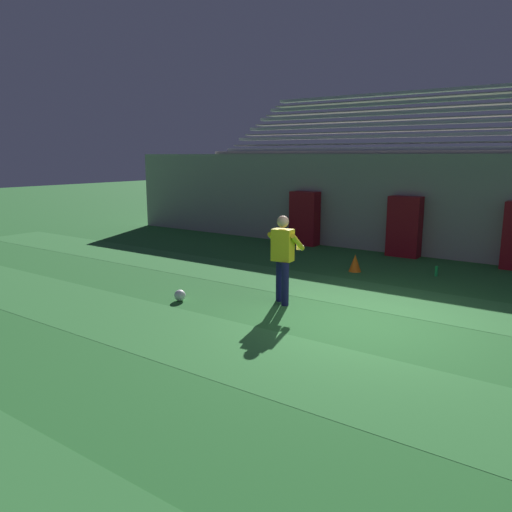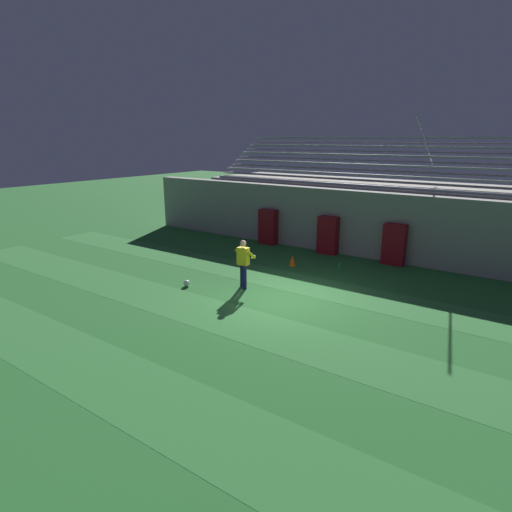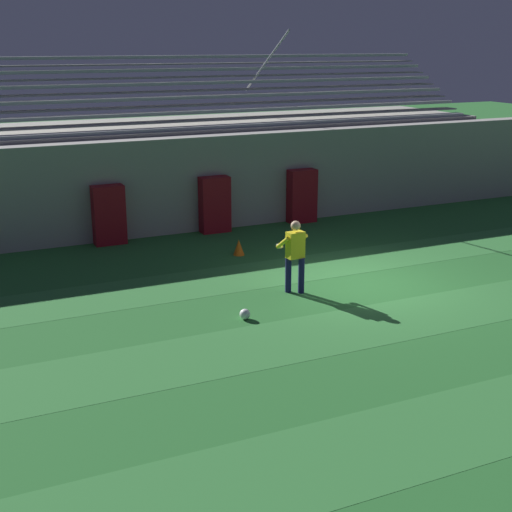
% 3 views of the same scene
% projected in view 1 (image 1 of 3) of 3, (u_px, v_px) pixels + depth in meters
% --- Properties ---
extents(ground_plane, '(80.00, 80.00, 0.00)m').
position_uv_depth(ground_plane, '(366.00, 324.00, 8.30)').
color(ground_plane, '#286B2D').
extents(turf_stripe_mid, '(28.00, 1.93, 0.01)m').
position_uv_depth(turf_stripe_mid, '(301.00, 368.00, 6.58)').
color(turf_stripe_mid, '#337A38').
rests_on(turf_stripe_mid, ground).
extents(turf_stripe_far, '(28.00, 1.93, 0.01)m').
position_uv_depth(turf_stripe_far, '(401.00, 300.00, 9.66)').
color(turf_stripe_far, '#337A38').
rests_on(turf_stripe_far, ground).
extents(back_wall, '(24.00, 0.60, 2.80)m').
position_uv_depth(back_wall, '(467.00, 207.00, 13.22)').
color(back_wall, '#999691').
rests_on(back_wall, ground).
extents(padding_pillar_gate_left, '(0.88, 0.44, 1.66)m').
position_uv_depth(padding_pillar_gate_left, '(404.00, 227.00, 13.72)').
color(padding_pillar_gate_left, maroon).
rests_on(padding_pillar_gate_left, ground).
extents(padding_pillar_far_left, '(0.88, 0.44, 1.66)m').
position_uv_depth(padding_pillar_far_left, '(305.00, 218.00, 15.51)').
color(padding_pillar_far_left, maroon).
rests_on(padding_pillar_far_left, ground).
extents(bleacher_stand, '(18.00, 4.75, 5.83)m').
position_uv_depth(bleacher_stand, '(488.00, 197.00, 15.35)').
color(bleacher_stand, '#999691').
rests_on(bleacher_stand, ground).
extents(goalkeeper, '(0.61, 0.58, 1.67)m').
position_uv_depth(goalkeeper, '(283.00, 254.00, 9.31)').
color(goalkeeper, '#19194C').
rests_on(goalkeeper, ground).
extents(soccer_ball, '(0.22, 0.22, 0.22)m').
position_uv_depth(soccer_ball, '(180.00, 295.00, 9.59)').
color(soccer_ball, white).
rests_on(soccer_ball, ground).
extents(traffic_cone, '(0.30, 0.30, 0.42)m').
position_uv_depth(traffic_cone, '(355.00, 263.00, 12.02)').
color(traffic_cone, orange).
rests_on(traffic_cone, ground).
extents(water_bottle, '(0.07, 0.07, 0.24)m').
position_uv_depth(water_bottle, '(436.00, 271.00, 11.57)').
color(water_bottle, green).
rests_on(water_bottle, ground).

